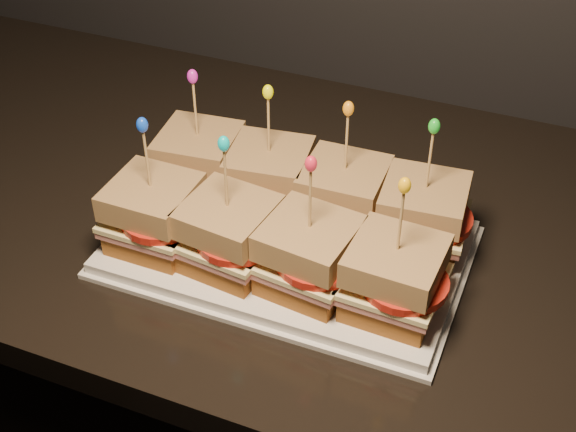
% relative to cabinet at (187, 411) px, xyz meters
% --- Properties ---
extents(cabinet, '(2.50, 0.60, 0.90)m').
position_rel_cabinet_xyz_m(cabinet, '(0.00, 0.00, 0.00)').
color(cabinet, black).
rests_on(cabinet, ground).
extents(granite_slab, '(2.54, 0.64, 0.04)m').
position_rel_cabinet_xyz_m(granite_slab, '(0.00, -0.00, 0.47)').
color(granite_slab, black).
rests_on(granite_slab, cabinet).
extents(platter, '(0.38, 0.24, 0.02)m').
position_rel_cabinet_xyz_m(platter, '(0.22, -0.09, 0.50)').
color(platter, white).
rests_on(platter, granite_slab).
extents(platter_rim, '(0.39, 0.25, 0.01)m').
position_rel_cabinet_xyz_m(platter_rim, '(0.22, -0.09, 0.49)').
color(platter_rim, white).
rests_on(platter_rim, granite_slab).
extents(sandwich_0_bread_bot, '(0.10, 0.10, 0.02)m').
position_rel_cabinet_xyz_m(sandwich_0_bread_bot, '(0.08, -0.03, 0.52)').
color(sandwich_0_bread_bot, brown).
rests_on(sandwich_0_bread_bot, platter).
extents(sandwich_0_ham, '(0.10, 0.10, 0.01)m').
position_rel_cabinet_xyz_m(sandwich_0_ham, '(0.08, -0.03, 0.53)').
color(sandwich_0_ham, '#CC6B6B').
rests_on(sandwich_0_ham, sandwich_0_bread_bot).
extents(sandwich_0_cheese, '(0.11, 0.10, 0.01)m').
position_rel_cabinet_xyz_m(sandwich_0_cheese, '(0.08, -0.03, 0.54)').
color(sandwich_0_cheese, '#FAECA1').
rests_on(sandwich_0_cheese, sandwich_0_ham).
extents(sandwich_0_tomato, '(0.09, 0.09, 0.01)m').
position_rel_cabinet_xyz_m(sandwich_0_tomato, '(0.09, -0.04, 0.55)').
color(sandwich_0_tomato, red).
rests_on(sandwich_0_tomato, sandwich_0_cheese).
extents(sandwich_0_bread_top, '(0.10, 0.10, 0.03)m').
position_rel_cabinet_xyz_m(sandwich_0_bread_top, '(0.08, -0.03, 0.57)').
color(sandwich_0_bread_top, brown).
rests_on(sandwich_0_bread_top, sandwich_0_tomato).
extents(sandwich_0_pick, '(0.00, 0.00, 0.09)m').
position_rel_cabinet_xyz_m(sandwich_0_pick, '(0.08, -0.03, 0.61)').
color(sandwich_0_pick, tan).
rests_on(sandwich_0_pick, sandwich_0_bread_top).
extents(sandwich_0_frill, '(0.01, 0.01, 0.02)m').
position_rel_cabinet_xyz_m(sandwich_0_frill, '(0.08, -0.03, 0.66)').
color(sandwich_0_frill, '#C31EAD').
rests_on(sandwich_0_frill, sandwich_0_pick).
extents(sandwich_1_bread_bot, '(0.10, 0.10, 0.02)m').
position_rel_cabinet_xyz_m(sandwich_1_bread_bot, '(0.17, -0.03, 0.52)').
color(sandwich_1_bread_bot, brown).
rests_on(sandwich_1_bread_bot, platter).
extents(sandwich_1_ham, '(0.11, 0.10, 0.01)m').
position_rel_cabinet_xyz_m(sandwich_1_ham, '(0.17, -0.03, 0.53)').
color(sandwich_1_ham, '#CC6B6B').
rests_on(sandwich_1_ham, sandwich_1_bread_bot).
extents(sandwich_1_cheese, '(0.11, 0.11, 0.01)m').
position_rel_cabinet_xyz_m(sandwich_1_cheese, '(0.17, -0.03, 0.54)').
color(sandwich_1_cheese, '#FAECA1').
rests_on(sandwich_1_cheese, sandwich_1_ham).
extents(sandwich_1_tomato, '(0.09, 0.09, 0.01)m').
position_rel_cabinet_xyz_m(sandwich_1_tomato, '(0.18, -0.04, 0.55)').
color(sandwich_1_tomato, red).
rests_on(sandwich_1_tomato, sandwich_1_cheese).
extents(sandwich_1_bread_top, '(0.10, 0.10, 0.03)m').
position_rel_cabinet_xyz_m(sandwich_1_bread_top, '(0.17, -0.03, 0.57)').
color(sandwich_1_bread_top, brown).
rests_on(sandwich_1_bread_top, sandwich_1_tomato).
extents(sandwich_1_pick, '(0.00, 0.00, 0.09)m').
position_rel_cabinet_xyz_m(sandwich_1_pick, '(0.17, -0.03, 0.61)').
color(sandwich_1_pick, tan).
rests_on(sandwich_1_pick, sandwich_1_bread_top).
extents(sandwich_1_frill, '(0.01, 0.01, 0.02)m').
position_rel_cabinet_xyz_m(sandwich_1_frill, '(0.17, -0.03, 0.66)').
color(sandwich_1_frill, '#F0FA05').
rests_on(sandwich_1_frill, sandwich_1_pick).
extents(sandwich_2_bread_bot, '(0.09, 0.09, 0.02)m').
position_rel_cabinet_xyz_m(sandwich_2_bread_bot, '(0.26, -0.03, 0.52)').
color(sandwich_2_bread_bot, brown).
rests_on(sandwich_2_bread_bot, platter).
extents(sandwich_2_ham, '(0.10, 0.09, 0.01)m').
position_rel_cabinet_xyz_m(sandwich_2_ham, '(0.26, -0.03, 0.53)').
color(sandwich_2_ham, '#CC6B6B').
rests_on(sandwich_2_ham, sandwich_2_bread_bot).
extents(sandwich_2_cheese, '(0.10, 0.10, 0.01)m').
position_rel_cabinet_xyz_m(sandwich_2_cheese, '(0.26, -0.03, 0.54)').
color(sandwich_2_cheese, '#FAECA1').
rests_on(sandwich_2_cheese, sandwich_2_ham).
extents(sandwich_2_tomato, '(0.09, 0.09, 0.01)m').
position_rel_cabinet_xyz_m(sandwich_2_tomato, '(0.27, -0.04, 0.55)').
color(sandwich_2_tomato, red).
rests_on(sandwich_2_tomato, sandwich_2_cheese).
extents(sandwich_2_bread_top, '(0.09, 0.09, 0.03)m').
position_rel_cabinet_xyz_m(sandwich_2_bread_top, '(0.26, -0.03, 0.57)').
color(sandwich_2_bread_top, brown).
rests_on(sandwich_2_bread_top, sandwich_2_tomato).
extents(sandwich_2_pick, '(0.00, 0.00, 0.09)m').
position_rel_cabinet_xyz_m(sandwich_2_pick, '(0.26, -0.03, 0.61)').
color(sandwich_2_pick, tan).
rests_on(sandwich_2_pick, sandwich_2_bread_top).
extents(sandwich_2_frill, '(0.01, 0.01, 0.02)m').
position_rel_cabinet_xyz_m(sandwich_2_frill, '(0.26, -0.03, 0.66)').
color(sandwich_2_frill, orange).
rests_on(sandwich_2_frill, sandwich_2_pick).
extents(sandwich_3_bread_bot, '(0.09, 0.09, 0.02)m').
position_rel_cabinet_xyz_m(sandwich_3_bread_bot, '(0.35, -0.03, 0.52)').
color(sandwich_3_bread_bot, brown).
rests_on(sandwich_3_bread_bot, platter).
extents(sandwich_3_ham, '(0.10, 0.10, 0.01)m').
position_rel_cabinet_xyz_m(sandwich_3_ham, '(0.35, -0.03, 0.53)').
color(sandwich_3_ham, '#CC6B6B').
rests_on(sandwich_3_ham, sandwich_3_bread_bot).
extents(sandwich_3_cheese, '(0.10, 0.10, 0.01)m').
position_rel_cabinet_xyz_m(sandwich_3_cheese, '(0.35, -0.03, 0.54)').
color(sandwich_3_cheese, '#FAECA1').
rests_on(sandwich_3_cheese, sandwich_3_ham).
extents(sandwich_3_tomato, '(0.09, 0.09, 0.01)m').
position_rel_cabinet_xyz_m(sandwich_3_tomato, '(0.36, -0.04, 0.55)').
color(sandwich_3_tomato, red).
rests_on(sandwich_3_tomato, sandwich_3_cheese).
extents(sandwich_3_bread_top, '(0.10, 0.10, 0.03)m').
position_rel_cabinet_xyz_m(sandwich_3_bread_top, '(0.35, -0.03, 0.57)').
color(sandwich_3_bread_top, brown).
rests_on(sandwich_3_bread_top, sandwich_3_tomato).
extents(sandwich_3_pick, '(0.00, 0.00, 0.09)m').
position_rel_cabinet_xyz_m(sandwich_3_pick, '(0.35, -0.03, 0.61)').
color(sandwich_3_pick, tan).
rests_on(sandwich_3_pick, sandwich_3_bread_top).
extents(sandwich_3_frill, '(0.01, 0.01, 0.02)m').
position_rel_cabinet_xyz_m(sandwich_3_frill, '(0.35, -0.03, 0.66)').
color(sandwich_3_frill, green).
rests_on(sandwich_3_frill, sandwich_3_pick).
extents(sandwich_4_bread_bot, '(0.09, 0.09, 0.02)m').
position_rel_cabinet_xyz_m(sandwich_4_bread_bot, '(0.08, -0.14, 0.52)').
color(sandwich_4_bread_bot, brown).
rests_on(sandwich_4_bread_bot, platter).
extents(sandwich_4_ham, '(0.10, 0.09, 0.01)m').
position_rel_cabinet_xyz_m(sandwich_4_ham, '(0.08, -0.14, 0.53)').
color(sandwich_4_ham, '#CC6B6B').
rests_on(sandwich_4_ham, sandwich_4_bread_bot).
extents(sandwich_4_cheese, '(0.10, 0.09, 0.01)m').
position_rel_cabinet_xyz_m(sandwich_4_cheese, '(0.08, -0.14, 0.54)').
color(sandwich_4_cheese, '#FAECA1').
rests_on(sandwich_4_cheese, sandwich_4_ham).
extents(sandwich_4_tomato, '(0.09, 0.09, 0.01)m').
position_rel_cabinet_xyz_m(sandwich_4_tomato, '(0.09, -0.15, 0.55)').
color(sandwich_4_tomato, red).
rests_on(sandwich_4_tomato, sandwich_4_cheese).
extents(sandwich_4_bread_top, '(0.09, 0.09, 0.03)m').
position_rel_cabinet_xyz_m(sandwich_4_bread_top, '(0.08, -0.14, 0.57)').
color(sandwich_4_bread_top, brown).
rests_on(sandwich_4_bread_top, sandwich_4_tomato).
extents(sandwich_4_pick, '(0.00, 0.00, 0.09)m').
position_rel_cabinet_xyz_m(sandwich_4_pick, '(0.08, -0.14, 0.61)').
color(sandwich_4_pick, tan).
rests_on(sandwich_4_pick, sandwich_4_bread_top).
extents(sandwich_4_frill, '(0.01, 0.01, 0.02)m').
position_rel_cabinet_xyz_m(sandwich_4_frill, '(0.08, -0.14, 0.66)').
color(sandwich_4_frill, blue).
rests_on(sandwich_4_frill, sandwich_4_pick).
extents(sandwich_5_bread_bot, '(0.10, 0.10, 0.02)m').
position_rel_cabinet_xyz_m(sandwich_5_bread_bot, '(0.17, -0.14, 0.52)').
color(sandwich_5_bread_bot, brown).
rests_on(sandwich_5_bread_bot, platter).
extents(sandwich_5_ham, '(0.10, 0.10, 0.01)m').
position_rel_cabinet_xyz_m(sandwich_5_ham, '(0.17, -0.14, 0.53)').
color(sandwich_5_ham, '#CC6B6B').
rests_on(sandwich_5_ham, sandwich_5_bread_bot).
extents(sandwich_5_cheese, '(0.11, 0.10, 0.01)m').
position_rel_cabinet_xyz_m(sandwich_5_cheese, '(0.17, -0.14, 0.54)').
color(sandwich_5_cheese, '#FAECA1').
rests_on(sandwich_5_cheese, sandwich_5_ham).
extents(sandwich_5_tomato, '(0.09, 0.09, 0.01)m').
position_rel_cabinet_xyz_m(sandwich_5_tomato, '(0.18, -0.15, 0.55)').
color(sandwich_5_tomato, red).
rests_on(sandwich_5_tomato, sandwich_5_cheese).
extents(sandwich_5_bread_top, '(0.10, 0.10, 0.03)m').
position_rel_cabinet_xyz_m(sandwich_5_bread_top, '(0.17, -0.14, 0.57)').
color(sandwich_5_bread_top, brown).
rests_on(sandwich_5_bread_top, sandwich_5_tomato).
extents(sandwich_5_pick, '(0.00, 0.00, 0.09)m').
position_rel_cabinet_xyz_m(sandwich_5_pick, '(0.17, -0.14, 0.61)').
color(sandwich_5_pick, tan).
rests_on(sandwich_5_pick, sandwich_5_bread_top).
extents(sandwich_5_frill, '(0.01, 0.01, 0.02)m').
position_rel_cabinet_xyz_m(sandwich_5_frill, '(0.17, -0.14, 0.66)').
color(sandwich_5_frill, '#06BEC5').
rests_on(sandwich_5_frill, sandwich_5_pick).
extents(sandwich_6_bread_bot, '(0.10, 0.10, 0.02)m').
position_rel_cabinet_xyz_m(sandwich_6_bread_bot, '(0.26, -0.14, 0.52)').
color(sandwich_6_bread_bot, brown).
rests_on(sandwich_6_bread_bot, platter).
extents(sandwich_6_ham, '(0.11, 0.10, 0.01)m').
position_rel_cabinet_xyz_m(sandwich_6_ham, '(0.26, -0.14, 0.53)').
color(sandwich_6_ham, '#CC6B6B').
rests_on(sandwich_6_ham, sandwich_6_bread_bot).
extents(sandwich_6_cheese, '(0.11, 0.10, 0.01)m').
position_rel_cabinet_xyz_m(sandwich_6_cheese, '(0.26, -0.14, 0.54)').
color(sandwich_6_cheese, '#FAECA1').
rests_on(sandwich_6_cheese, sandwich_6_ham).
extents(sandwich_6_tomato, '(0.09, 0.09, 0.01)m').
position_rel_cabinet_xyz_m(sandwich_6_tomato, '(0.27, -0.15, 0.55)').
color(sandwich_6_tomato, red).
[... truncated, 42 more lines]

